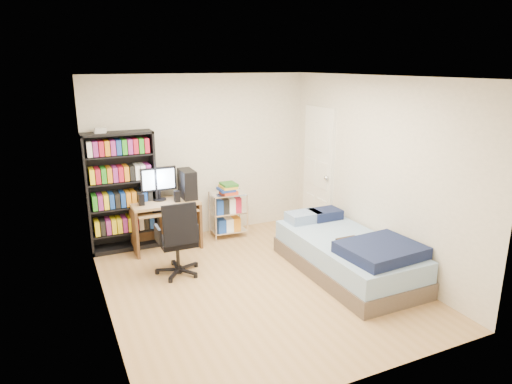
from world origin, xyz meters
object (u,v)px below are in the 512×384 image
media_shelf (121,191)px  bed (348,254)px  computer_desk (170,204)px  office_chair (178,252)px

media_shelf → bed: media_shelf is taller
media_shelf → computer_desk: media_shelf is taller
bed → computer_desk: bearing=134.1°
media_shelf → office_chair: bearing=-67.6°
media_shelf → bed: 3.29m
office_chair → computer_desk: bearing=81.0°
media_shelf → bed: (2.48, -2.07, -0.62)m
bed → media_shelf: bearing=140.2°
computer_desk → bed: computer_desk is taller
media_shelf → computer_desk: 0.72m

